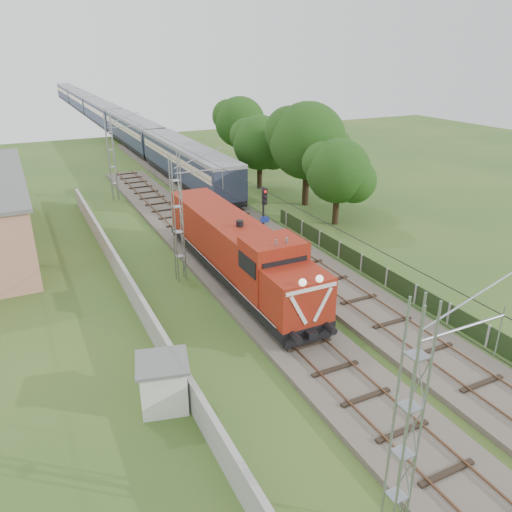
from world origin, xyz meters
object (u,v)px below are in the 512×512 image
locomotive (237,249)px  coach_rake (102,112)px  signal_post (264,210)px  relay_hut (164,383)px

locomotive → coach_rake: bearing=86.0°
locomotive → signal_post: bearing=40.2°
coach_rake → relay_hut: (-12.40, -81.45, -1.55)m
coach_rake → relay_hut: bearing=-98.7°
locomotive → signal_post: size_ratio=3.39×
coach_rake → relay_hut: coach_rake is taller
coach_rake → locomotive: bearing=-94.0°
locomotive → signal_post: signal_post is taller
locomotive → signal_post: (3.24, 2.74, 1.24)m
locomotive → relay_hut: locomotive is taller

